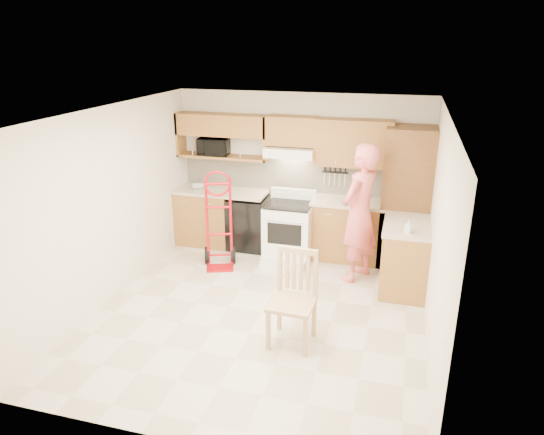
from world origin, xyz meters
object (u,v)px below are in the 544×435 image
at_px(microwave, 214,146).
at_px(hand_truck, 219,225).
at_px(dining_chair, 292,300).
at_px(range, 288,228).
at_px(person, 359,213).

relative_size(microwave, hand_truck, 0.37).
distance_m(microwave, dining_chair, 3.43).
bearing_deg(dining_chair, range, 107.20).
xyz_separation_m(microwave, range, (1.36, -0.46, -1.10)).
height_order(person, dining_chair, person).
bearing_deg(hand_truck, dining_chair, -67.22).
bearing_deg(range, microwave, 161.13).
relative_size(microwave, range, 0.47).
bearing_deg(dining_chair, microwave, 128.71).
height_order(range, person, person).
relative_size(microwave, dining_chair, 0.46).
distance_m(range, person, 1.23).
distance_m(person, dining_chair, 1.95).
bearing_deg(microwave, dining_chair, -59.92).
xyz_separation_m(hand_truck, dining_chair, (1.50, -1.67, -0.13)).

